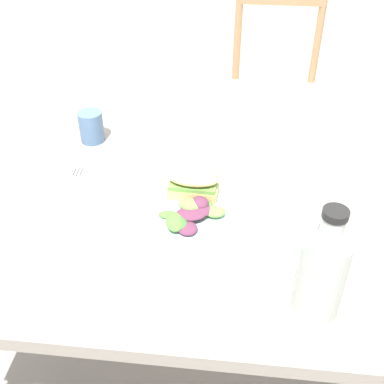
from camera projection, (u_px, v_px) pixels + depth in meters
The scene contains 9 objects.
dining_table at pixel (197, 203), 1.20m from camera, with size 1.31×1.03×0.74m.
chair_wooden_far at pixel (273, 100), 2.07m from camera, with size 0.40×0.40×0.87m.
plate_lunch at pixel (190, 209), 1.00m from camera, with size 0.29×0.29×0.01m, color silver.
sandwich_half_front at pixel (193, 184), 1.02m from camera, with size 0.11×0.07×0.06m.
salad_mixed_greens at pixel (190, 214), 0.96m from camera, with size 0.14×0.12×0.03m.
napkin_folded at pixel (69, 194), 1.05m from camera, with size 0.09×0.23×0.00m, color white.
fork_on_napkin at pixel (71, 188), 1.06m from camera, with size 0.03×0.19×0.00m.
bottle_cold_brew at pixel (321, 276), 0.76m from camera, with size 0.08×0.08×0.21m.
cup_extra_side at pixel (91, 127), 1.21m from camera, with size 0.06×0.06×0.08m, color #4C6B93.
Camera 1 is at (0.18, -0.78, 1.38)m, focal length 44.79 mm.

